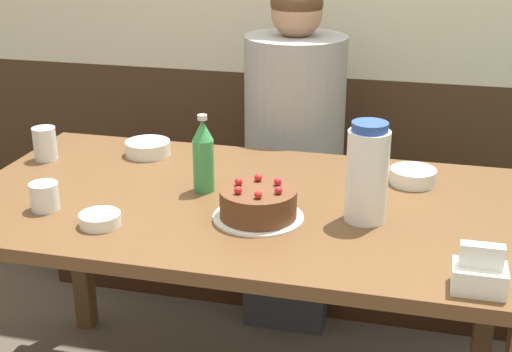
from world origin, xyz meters
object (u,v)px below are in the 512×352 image
(glass_tumbler_short, at_px, (44,196))
(birthday_cake, at_px, (258,204))
(bowl_rice_small, at_px, (413,176))
(napkin_holder, at_px, (480,274))
(person_grey_tee, at_px, (294,163))
(bowl_side_dish, at_px, (100,219))
(soju_bottle, at_px, (203,155))
(glass_water_tall, at_px, (45,144))
(water_pitcher, at_px, (367,173))
(bowl_soup_white, at_px, (148,148))
(bench_seat, at_px, (296,241))

(glass_tumbler_short, bearing_deg, birthday_cake, 8.38)
(bowl_rice_small, bearing_deg, birthday_cake, -137.47)
(napkin_holder, bearing_deg, person_grey_tee, 119.87)
(bowl_side_dish, bearing_deg, soju_bottle, 57.65)
(soju_bottle, bearing_deg, birthday_cake, -37.19)
(bowl_side_dish, relative_size, glass_water_tall, 1.00)
(glass_water_tall, bearing_deg, bowl_side_dish, -46.97)
(bowl_rice_small, relative_size, person_grey_tee, 0.11)
(water_pitcher, relative_size, glass_tumbler_short, 3.45)
(bowl_soup_white, bearing_deg, person_grey_tee, 46.05)
(water_pitcher, relative_size, glass_water_tall, 2.48)
(soju_bottle, height_order, bowl_soup_white, soju_bottle)
(napkin_holder, height_order, bowl_soup_white, napkin_holder)
(bench_seat, distance_m, soju_bottle, 1.02)
(soju_bottle, distance_m, glass_tumbler_short, 0.43)
(birthday_cake, distance_m, soju_bottle, 0.25)
(bowl_rice_small, bearing_deg, water_pitcher, -110.87)
(napkin_holder, height_order, bowl_side_dish, napkin_holder)
(birthday_cake, bearing_deg, water_pitcher, 12.63)
(bowl_side_dish, distance_m, glass_water_tall, 0.55)
(glass_water_tall, relative_size, person_grey_tee, 0.08)
(bowl_soup_white, bearing_deg, bowl_rice_small, -3.20)
(glass_water_tall, bearing_deg, person_grey_tee, 37.55)
(bench_seat, bearing_deg, birthday_cake, -85.31)
(bench_seat, height_order, bowl_side_dish, bowl_side_dish)
(soju_bottle, xyz_separation_m, bowl_rice_small, (0.56, 0.19, -0.08))
(water_pitcher, bearing_deg, bowl_side_dish, -162.77)
(bowl_soup_white, distance_m, glass_tumbler_short, 0.48)
(person_grey_tee, bearing_deg, bowl_rice_small, 43.73)
(soju_bottle, relative_size, bowl_side_dish, 2.12)
(napkin_holder, bearing_deg, bench_seat, 117.17)
(bowl_rice_small, distance_m, person_grey_tee, 0.65)
(water_pitcher, relative_size, person_grey_tee, 0.21)
(person_grey_tee, bearing_deg, bowl_side_dish, -18.22)
(birthday_cake, height_order, glass_tumbler_short, birthday_cake)
(bowl_soup_white, xyz_separation_m, bowl_side_dish, (0.09, -0.52, -0.01))
(bench_seat, height_order, person_grey_tee, person_grey_tee)
(water_pitcher, height_order, bowl_side_dish, water_pitcher)
(napkin_holder, height_order, glass_water_tall, napkin_holder)
(birthday_cake, height_order, soju_bottle, soju_bottle)
(glass_tumbler_short, bearing_deg, person_grey_tee, 60.79)
(birthday_cake, bearing_deg, bowl_side_dish, -159.64)
(bench_seat, distance_m, bowl_rice_small, 0.93)
(birthday_cake, distance_m, glass_water_tall, 0.79)
(water_pitcher, relative_size, napkin_holder, 2.33)
(glass_water_tall, xyz_separation_m, glass_tumbler_short, (0.19, -0.35, -0.02))
(bowl_side_dish, xyz_separation_m, person_grey_tee, (0.31, 0.93, -0.15))
(glass_tumbler_short, distance_m, person_grey_tee, 1.02)
(soju_bottle, distance_m, bowl_rice_small, 0.60)
(bench_seat, distance_m, glass_tumbler_short, 1.26)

